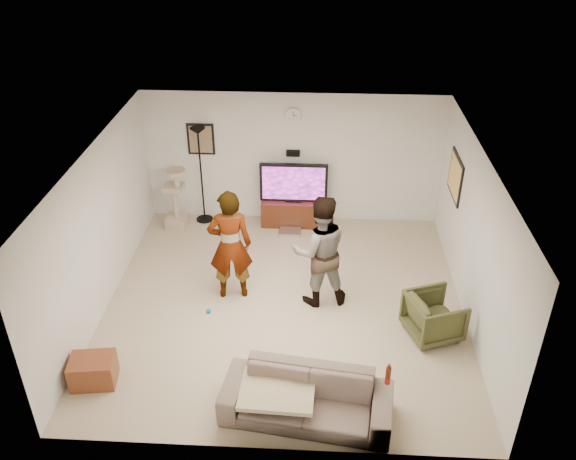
# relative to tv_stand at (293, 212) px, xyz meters

# --- Properties ---
(floor) EXTENTS (5.50, 5.50, 0.02)m
(floor) POSITION_rel_tv_stand_xyz_m (-0.02, -2.50, -0.26)
(floor) COLOR #C9B993
(floor) RESTS_ON ground
(ceiling) EXTENTS (5.50, 5.50, 0.02)m
(ceiling) POSITION_rel_tv_stand_xyz_m (-0.02, -2.50, 2.26)
(ceiling) COLOR white
(ceiling) RESTS_ON wall_back
(wall_back) EXTENTS (5.50, 0.04, 2.50)m
(wall_back) POSITION_rel_tv_stand_xyz_m (-0.02, 0.25, 1.00)
(wall_back) COLOR white
(wall_back) RESTS_ON floor
(wall_front) EXTENTS (5.50, 0.04, 2.50)m
(wall_front) POSITION_rel_tv_stand_xyz_m (-0.02, -5.25, 1.00)
(wall_front) COLOR white
(wall_front) RESTS_ON floor
(wall_left) EXTENTS (0.04, 5.50, 2.50)m
(wall_left) POSITION_rel_tv_stand_xyz_m (-2.77, -2.50, 1.00)
(wall_left) COLOR white
(wall_left) RESTS_ON floor
(wall_right) EXTENTS (0.04, 5.50, 2.50)m
(wall_right) POSITION_rel_tv_stand_xyz_m (2.73, -2.50, 1.00)
(wall_right) COLOR white
(wall_right) RESTS_ON floor
(wall_clock) EXTENTS (0.26, 0.04, 0.26)m
(wall_clock) POSITION_rel_tv_stand_xyz_m (-0.02, 0.22, 1.85)
(wall_clock) COLOR white
(wall_clock) RESTS_ON wall_back
(wall_speaker) EXTENTS (0.25, 0.10, 0.10)m
(wall_speaker) POSITION_rel_tv_stand_xyz_m (-0.02, 0.19, 1.13)
(wall_speaker) COLOR black
(wall_speaker) RESTS_ON wall_back
(picture_back) EXTENTS (0.42, 0.03, 0.52)m
(picture_back) POSITION_rel_tv_stand_xyz_m (-1.72, 0.23, 1.35)
(picture_back) COLOR #7C654B
(picture_back) RESTS_ON wall_back
(picture_right) EXTENTS (0.03, 0.78, 0.62)m
(picture_right) POSITION_rel_tv_stand_xyz_m (2.71, -0.90, 1.25)
(picture_right) COLOR #FFBA5A
(picture_right) RESTS_ON wall_right
(tv_stand) EXTENTS (1.20, 0.45, 0.50)m
(tv_stand) POSITION_rel_tv_stand_xyz_m (0.00, 0.00, 0.00)
(tv_stand) COLOR #421D0F
(tv_stand) RESTS_ON floor
(console_box) EXTENTS (0.40, 0.30, 0.07)m
(console_box) POSITION_rel_tv_stand_xyz_m (-0.05, -0.40, -0.22)
(console_box) COLOR silver
(console_box) RESTS_ON floor
(tv) EXTENTS (1.26, 0.08, 0.75)m
(tv) POSITION_rel_tv_stand_xyz_m (0.00, 0.00, 0.62)
(tv) COLOR black
(tv) RESTS_ON tv_stand
(tv_screen) EXTENTS (1.16, 0.01, 0.66)m
(tv_screen) POSITION_rel_tv_stand_xyz_m (0.00, -0.04, 0.62)
(tv_screen) COLOR #CD2DB9
(tv_screen) RESTS_ON tv
(floor_lamp) EXTENTS (0.32, 0.32, 1.88)m
(floor_lamp) POSITION_rel_tv_stand_xyz_m (-1.73, 0.04, 0.69)
(floor_lamp) COLOR black
(floor_lamp) RESTS_ON floor
(cat_tree) EXTENTS (0.41, 0.41, 1.20)m
(cat_tree) POSITION_rel_tv_stand_xyz_m (-2.21, -0.20, 0.35)
(cat_tree) COLOR tan
(cat_tree) RESTS_ON floor
(person_left) EXTENTS (0.73, 0.54, 1.84)m
(person_left) POSITION_rel_tv_stand_xyz_m (-0.86, -2.30, 0.67)
(person_left) COLOR #A8A8A8
(person_left) RESTS_ON floor
(person_right) EXTENTS (1.00, 0.85, 1.82)m
(person_right) POSITION_rel_tv_stand_xyz_m (0.51, -2.37, 0.66)
(person_right) COLOR #4C63A0
(person_right) RESTS_ON floor
(sofa) EXTENTS (2.16, 1.09, 0.60)m
(sofa) POSITION_rel_tv_stand_xyz_m (0.39, -4.73, 0.05)
(sofa) COLOR #6E5B50
(sofa) RESTS_ON floor
(throw_blanket) EXTENTS (0.93, 0.74, 0.06)m
(throw_blanket) POSITION_rel_tv_stand_xyz_m (0.03, -4.73, 0.16)
(throw_blanket) COLOR beige
(throw_blanket) RESTS_ON sofa
(beer_bottle) EXTENTS (0.06, 0.06, 0.25)m
(beer_bottle) POSITION_rel_tv_stand_xyz_m (1.34, -4.73, 0.48)
(beer_bottle) COLOR #521F0C
(beer_bottle) RESTS_ON sofa
(armchair) EXTENTS (0.93, 0.92, 0.67)m
(armchair) POSITION_rel_tv_stand_xyz_m (2.17, -3.11, 0.08)
(armchair) COLOR #3E3F20
(armchair) RESTS_ON floor
(side_table) EXTENTS (0.63, 0.50, 0.38)m
(side_table) POSITION_rel_tv_stand_xyz_m (-2.42, -4.31, -0.06)
(side_table) COLOR brown
(side_table) RESTS_ON floor
(toy_ball) EXTENTS (0.07, 0.07, 0.07)m
(toy_ball) POSITION_rel_tv_stand_xyz_m (-1.17, -2.80, -0.21)
(toy_ball) COLOR #007B8F
(toy_ball) RESTS_ON floor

